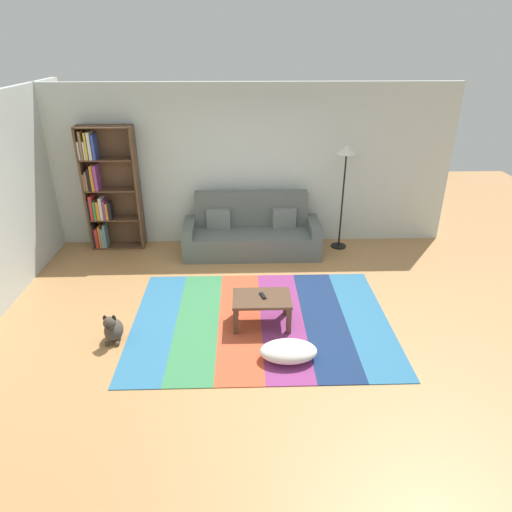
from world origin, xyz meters
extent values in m
plane|color=#B27F4C|center=(0.00, 0.00, 0.00)|extent=(14.00, 14.00, 0.00)
cube|color=silver|center=(0.00, 2.55, 1.35)|extent=(6.80, 0.10, 2.70)
cube|color=teal|center=(-1.31, -0.11, 0.01)|extent=(0.55, 2.47, 0.01)
cube|color=#387F4C|center=(-0.76, -0.11, 0.01)|extent=(0.55, 2.47, 0.01)
cube|color=#C64C2D|center=(-0.21, -0.11, 0.01)|extent=(0.55, 2.47, 0.01)
cube|color=#843370|center=(0.34, -0.11, 0.01)|extent=(0.55, 2.47, 0.01)
cube|color=navy|center=(0.89, -0.11, 0.01)|extent=(0.55, 2.47, 0.01)
cube|color=teal|center=(1.44, -0.11, 0.01)|extent=(0.55, 2.47, 0.01)
cube|color=#59605B|center=(-0.01, 1.95, 0.20)|extent=(1.90, 0.80, 0.40)
cube|color=#59605B|center=(-0.01, 2.25, 0.70)|extent=(1.90, 0.20, 0.60)
cube|color=#59605B|center=(-1.05, 1.95, 0.28)|extent=(0.18, 0.80, 0.56)
cube|color=#59605B|center=(1.03, 1.95, 0.28)|extent=(0.18, 0.80, 0.56)
cube|color=slate|center=(-0.56, 2.13, 0.56)|extent=(0.42, 0.19, 0.36)
cube|color=slate|center=(0.54, 2.13, 0.56)|extent=(0.42, 0.19, 0.36)
cube|color=brown|center=(-2.76, 2.30, 1.04)|extent=(0.04, 0.28, 2.08)
cube|color=brown|center=(-1.89, 2.30, 1.04)|extent=(0.04, 0.28, 2.08)
cube|color=brown|center=(-2.32, 2.43, 1.04)|extent=(0.90, 0.01, 2.08)
cube|color=brown|center=(-2.32, 2.30, 0.02)|extent=(0.86, 0.28, 0.02)
cube|color=brown|center=(-2.32, 2.30, 0.53)|extent=(0.86, 0.28, 0.02)
cube|color=brown|center=(-2.32, 2.30, 1.04)|extent=(0.86, 0.28, 0.02)
cube|color=brown|center=(-2.32, 2.30, 1.55)|extent=(0.86, 0.28, 0.02)
cube|color=brown|center=(-2.32, 2.30, 2.06)|extent=(0.86, 0.28, 0.02)
cube|color=black|center=(-2.72, 2.29, 0.24)|extent=(0.03, 0.25, 0.43)
cube|color=red|center=(-2.68, 2.29, 0.20)|extent=(0.05, 0.25, 0.34)
cube|color=orange|center=(-2.62, 2.29, 0.22)|extent=(0.03, 0.25, 0.38)
cube|color=#668C99|center=(-2.57, 2.29, 0.20)|extent=(0.05, 0.24, 0.34)
cube|color=#668C99|center=(-2.53, 2.27, 0.23)|extent=(0.03, 0.21, 0.41)
cube|color=black|center=(-2.72, 2.26, 0.72)|extent=(0.03, 0.19, 0.35)
cube|color=red|center=(-2.68, 2.29, 0.75)|extent=(0.05, 0.25, 0.41)
cube|color=green|center=(-2.63, 2.25, 0.70)|extent=(0.04, 0.16, 0.32)
cube|color=orange|center=(-2.58, 2.28, 0.70)|extent=(0.05, 0.23, 0.32)
cube|color=silver|center=(-2.52, 2.29, 0.73)|extent=(0.05, 0.25, 0.38)
cube|color=purple|center=(-2.47, 2.27, 0.71)|extent=(0.03, 0.20, 0.33)
cube|color=orange|center=(-2.43, 2.27, 0.68)|extent=(0.04, 0.19, 0.28)
cube|color=black|center=(-2.38, 2.25, 0.69)|extent=(0.05, 0.16, 0.31)
cube|color=#8C6647|center=(-2.72, 2.28, 1.19)|extent=(0.03, 0.22, 0.28)
cube|color=#8C6647|center=(-2.69, 2.26, 1.21)|extent=(0.03, 0.17, 0.32)
cube|color=black|center=(-2.64, 2.27, 1.23)|extent=(0.04, 0.20, 0.37)
cube|color=orange|center=(-2.59, 2.27, 1.26)|extent=(0.05, 0.21, 0.41)
cube|color=purple|center=(-2.53, 2.28, 1.26)|extent=(0.05, 0.23, 0.42)
cube|color=silver|center=(-2.73, 2.29, 1.70)|extent=(0.03, 0.23, 0.29)
cube|color=#8C6647|center=(-2.68, 2.26, 1.78)|extent=(0.04, 0.17, 0.44)
cube|color=silver|center=(-2.64, 2.28, 1.70)|extent=(0.03, 0.22, 0.29)
cube|color=gold|center=(-2.60, 2.28, 1.77)|extent=(0.03, 0.23, 0.43)
cube|color=silver|center=(-2.55, 2.29, 1.78)|extent=(0.05, 0.24, 0.43)
cube|color=#334CB2|center=(-2.49, 2.28, 1.76)|extent=(0.04, 0.22, 0.39)
cube|color=#513826|center=(0.07, -0.17, 0.38)|extent=(0.73, 0.50, 0.04)
cube|color=#513826|center=(-0.25, -0.38, 0.19)|extent=(0.06, 0.06, 0.35)
cube|color=#513826|center=(0.40, -0.38, 0.19)|extent=(0.06, 0.06, 0.35)
cube|color=#513826|center=(-0.25, 0.04, 0.19)|extent=(0.06, 0.06, 0.35)
cube|color=#513826|center=(0.40, 0.04, 0.19)|extent=(0.06, 0.06, 0.35)
ellipsoid|color=white|center=(0.35, -0.89, 0.12)|extent=(0.65, 0.40, 0.21)
ellipsoid|color=#473D33|center=(-1.73, -0.44, 0.13)|extent=(0.22, 0.30, 0.26)
sphere|color=#473D33|center=(-1.73, -0.54, 0.30)|extent=(0.15, 0.15, 0.15)
ellipsoid|color=black|center=(-1.73, -0.60, 0.29)|extent=(0.06, 0.07, 0.05)
ellipsoid|color=black|center=(-1.78, -0.52, 0.36)|extent=(0.05, 0.04, 0.08)
ellipsoid|color=black|center=(-1.68, -0.52, 0.36)|extent=(0.05, 0.04, 0.08)
sphere|color=#473D33|center=(-1.79, -0.57, 0.03)|extent=(0.06, 0.06, 0.06)
sphere|color=#473D33|center=(-1.67, -0.57, 0.03)|extent=(0.06, 0.06, 0.06)
cylinder|color=black|center=(1.52, 2.17, 0.01)|extent=(0.26, 0.26, 0.02)
cylinder|color=black|center=(1.52, 2.17, 0.83)|extent=(0.03, 0.03, 1.61)
cone|color=white|center=(1.52, 2.17, 1.71)|extent=(0.32, 0.32, 0.14)
cube|color=black|center=(0.09, -0.15, 0.41)|extent=(0.09, 0.16, 0.02)
camera|label=1|loc=(-0.15, -5.02, 3.32)|focal=31.76mm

